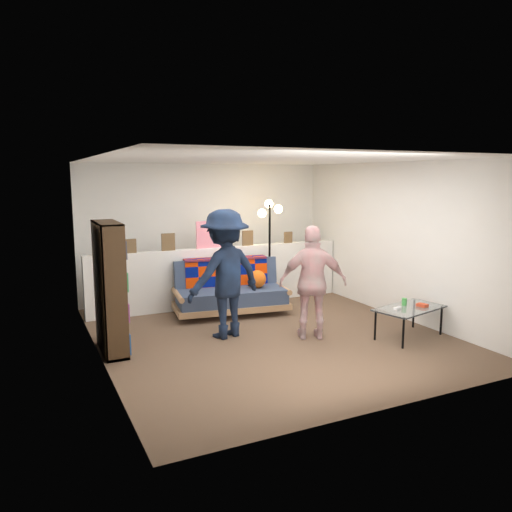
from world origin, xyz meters
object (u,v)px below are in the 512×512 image
Objects in this scene: bookshelf at (110,292)px; coffee_table at (410,309)px; floor_lamp at (270,231)px; person_right at (313,283)px; futon_sofa at (231,291)px; person_left at (225,274)px.

bookshelf is 1.49× the size of coffee_table.
floor_lamp reaches higher than person_right.
floor_lamp reaches higher than futon_sofa.
person_left reaches higher than person_right.
bookshelf is 2.63m from person_right.
coffee_table is 1.38m from person_right.
floor_lamp is (2.89, 1.31, 0.50)m from bookshelf.
futon_sofa is 1.06× the size of floor_lamp.
person_left is (-2.25, 1.12, 0.48)m from coffee_table.
floor_lamp is at bearing 109.24° from coffee_table.
bookshelf is (-2.04, -1.00, 0.40)m from futon_sofa.
floor_lamp is 2.04m from person_right.
futon_sofa is at bearing 128.39° from coffee_table.
bookshelf is 0.94× the size of person_left.
coffee_table is 2.78m from floor_lamp.
person_right is at bearing 136.13° from person_left.
bookshelf is at bearing -16.67° from person_left.
person_left is 1.13× the size of person_right.
coffee_table is at bearing -179.18° from person_right.
person_left reaches higher than bookshelf.
person_right is at bearing -99.92° from floor_lamp.
person_left is (-0.53, -1.05, 0.52)m from futon_sofa.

